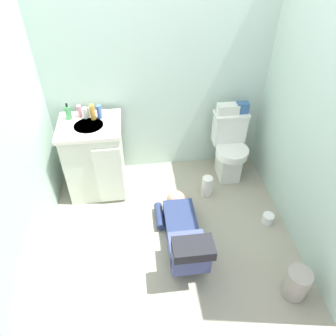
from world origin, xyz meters
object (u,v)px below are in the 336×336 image
bottle_white (85,113)px  paper_towel_roll (207,186)px  faucet (89,112)px  bottle_pink (79,111)px  vanity_cabinet (95,158)px  person_plumber (184,234)px  soap_dispenser (68,113)px  bottle_blue (99,112)px  toilet (229,147)px  trash_can (296,283)px  toiletry_bag (242,108)px  bottle_amber (92,112)px  toilet_paper_roll (268,219)px  tissue_box (228,109)px

bottle_white → paper_towel_roll: (1.18, -0.37, -0.76)m
faucet → bottle_pink: size_ratio=0.87×
vanity_cabinet → person_plumber: vanity_cabinet is taller
soap_dispenser → bottle_blue: (0.30, -0.02, -0.00)m
paper_towel_roll → toilet: bearing=46.8°
faucet → trash_can: size_ratio=0.36×
toiletry_bag → soap_dispenser: bearing=-178.8°
bottle_amber → toiletry_bag: bearing=2.5°
faucet → toilet_paper_roll: bearing=-27.1°
bottle_pink → bottle_white: size_ratio=1.04×
faucet → bottle_blue: bearing=-19.9°
toilet → bottle_white: 1.56m
toilet → toiletry_bag: bearing=40.8°
vanity_cabinet → soap_dispenser: (-0.19, 0.13, 0.47)m
faucet → toiletry_bag: faucet is taller
vanity_cabinet → faucet: 0.47m
bottle_white → toilet_paper_roll: (1.69, -0.83, -0.83)m
vanity_cabinet → bottle_amber: bottle_amber is taller
bottle_blue → bottle_pink: bearing=164.3°
tissue_box → toiletry_bag: bearing=0.0°
soap_dispenser → bottle_white: 0.16m
bottle_blue → bottle_amber: bearing=-171.0°
paper_towel_roll → soap_dispenser: bearing=164.3°
bottle_amber → toilet_paper_roll: bottle_amber is taller
faucet → tissue_box: faucet is taller
bottle_blue → paper_towel_roll: (1.04, -0.36, -0.77)m
person_plumber → toiletry_bag: toiletry_bag is taller
toiletry_bag → bottle_pink: (-1.64, 0.00, 0.07)m
toilet → trash_can: toilet is taller
faucet → toilet_paper_roll: (1.66, -0.85, -0.82)m
tissue_box → bottle_blue: size_ratio=1.62×
tissue_box → person_plumber: bearing=-120.1°
bottle_pink → bottle_white: (0.06, -0.04, -0.00)m
bottle_blue → paper_towel_roll: bearing=-18.9°
bottle_blue → toilet_paper_roll: (1.56, -0.81, -0.84)m
bottle_amber → bottle_pink: bearing=153.6°
toilet → toilet_paper_roll: size_ratio=6.82×
trash_can → faucet: bearing=135.3°
person_plumber → bottle_white: 1.48m
person_plumber → paper_towel_roll: 0.74m
toilet → bottle_pink: bottle_pink is taller
tissue_box → bottle_amber: (-1.36, -0.06, 0.10)m
faucet → person_plumber: 1.48m
faucet → trash_can: faucet is taller
bottle_white → bottle_amber: 0.08m
faucet → toiletry_bag: (1.55, 0.02, -0.06)m
trash_can → toilet: bearing=96.0°
bottle_blue → toilet_paper_roll: bottle_blue is taller
soap_dispenser → bottle_amber: bearing=-7.0°
faucet → bottle_blue: bottle_blue is taller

